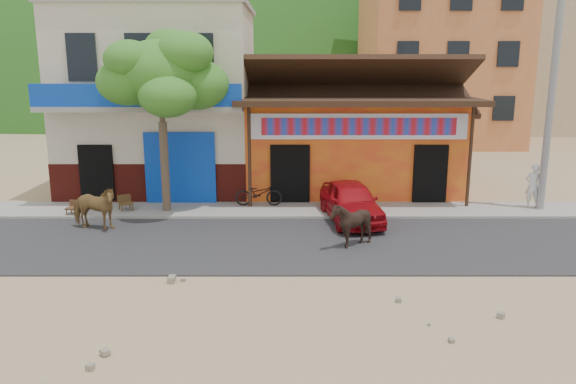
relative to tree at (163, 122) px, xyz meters
name	(u,v)px	position (x,y,z in m)	size (l,w,h in m)	color
ground	(308,277)	(4.60, -5.80, -3.12)	(120.00, 120.00, 0.00)	#9E825B
road	(305,243)	(4.60, -3.30, -3.10)	(60.00, 5.00, 0.04)	#28282B
sidewalk	(302,210)	(4.60, 0.20, -3.06)	(60.00, 2.00, 0.12)	gray
dance_club	(349,144)	(6.60, 4.20, -1.32)	(8.00, 6.00, 3.60)	orange
cafe_building	(162,102)	(-0.90, 4.20, 0.38)	(7.00, 6.00, 7.00)	beige
apartment_front	(437,47)	(13.60, 18.20, 2.88)	(9.00, 9.00, 12.00)	#CC723F
apartment_rear	(537,63)	(22.60, 24.20, 1.88)	(8.00, 8.00, 10.00)	tan
hillside	(291,12)	(4.60, 64.20, 8.88)	(100.00, 40.00, 24.00)	#194C14
tree	(163,122)	(0.00, 0.00, 0.00)	(3.00, 3.00, 6.00)	#2D721E
utility_pole	(552,91)	(12.80, 0.20, 1.00)	(0.24, 0.24, 8.00)	gray
cow_tan	(94,208)	(-1.80, -1.95, -2.41)	(0.73, 1.60, 1.35)	olive
cow_dark	(351,224)	(5.86, -3.62, -2.43)	(1.05, 1.18, 1.31)	black
red_car	(351,201)	(6.15, -1.00, -2.44)	(1.51, 3.75, 1.28)	#A70B14
scooter	(259,194)	(3.10, 0.64, -2.57)	(0.58, 1.65, 0.87)	black
pedestrian	(533,186)	(12.60, 0.43, -2.24)	(0.55, 0.36, 1.52)	white
cafe_chair_left	(72,202)	(-3.00, -0.50, -2.59)	(0.39, 0.39, 0.83)	#472417
cafe_chair_right	(125,196)	(-1.40, 0.03, -2.53)	(0.44, 0.44, 0.95)	#4F351A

